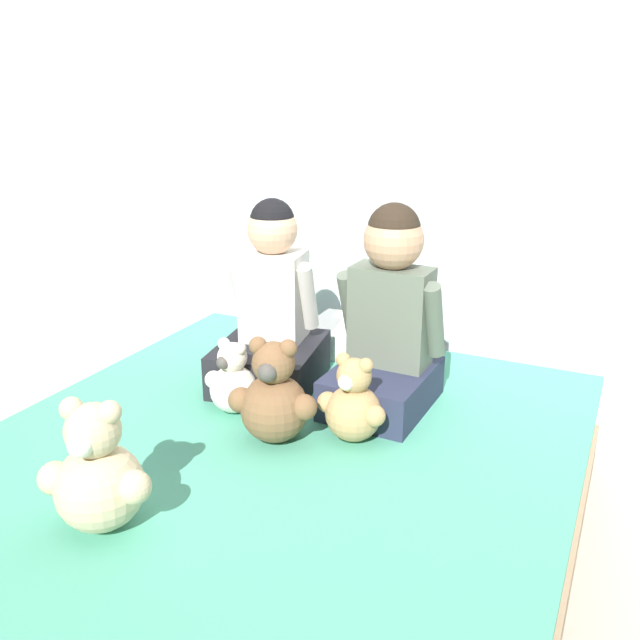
# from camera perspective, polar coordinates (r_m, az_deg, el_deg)

# --- Properties ---
(ground_plane) EXTENTS (14.00, 14.00, 0.00)m
(ground_plane) POSITION_cam_1_polar(r_m,az_deg,el_deg) (2.14, -4.47, -19.36)
(ground_plane) COLOR #B2A899
(wall_behind_bed) EXTENTS (8.00, 0.06, 2.50)m
(wall_behind_bed) POSITION_cam_1_polar(r_m,az_deg,el_deg) (2.70, 7.26, 17.32)
(wall_behind_bed) COLOR silver
(wall_behind_bed) RESTS_ON ground_plane
(bed) EXTENTS (1.66, 1.97, 0.36)m
(bed) POSITION_cam_1_polar(r_m,az_deg,el_deg) (2.03, -4.61, -15.46)
(bed) COLOR #997F60
(bed) RESTS_ON ground_plane
(child_on_left) EXTENTS (0.39, 0.43, 0.63)m
(child_on_left) POSITION_cam_1_polar(r_m,az_deg,el_deg) (2.29, -4.09, 0.42)
(child_on_left) COLOR black
(child_on_left) RESTS_ON bed
(child_on_right) EXTENTS (0.34, 0.39, 0.65)m
(child_on_right) POSITION_cam_1_polar(r_m,az_deg,el_deg) (2.12, 5.75, -0.19)
(child_on_right) COLOR #282D47
(child_on_right) RESTS_ON bed
(teddy_bear_held_by_left_child) EXTENTS (0.20, 0.15, 0.24)m
(teddy_bear_held_by_left_child) POSITION_cam_1_polar(r_m,az_deg,el_deg) (2.13, -7.34, -5.20)
(teddy_bear_held_by_left_child) COLOR silver
(teddy_bear_held_by_left_child) RESTS_ON bed
(teddy_bear_held_by_right_child) EXTENTS (0.22, 0.16, 0.26)m
(teddy_bear_held_by_right_child) POSITION_cam_1_polar(r_m,az_deg,el_deg) (1.95, 2.82, -7.15)
(teddy_bear_held_by_right_child) COLOR tan
(teddy_bear_held_by_right_child) RESTS_ON bed
(teddy_bear_between_children) EXTENTS (0.26, 0.20, 0.31)m
(teddy_bear_between_children) POSITION_cam_1_polar(r_m,az_deg,el_deg) (1.94, -3.90, -6.60)
(teddy_bear_between_children) COLOR brown
(teddy_bear_between_children) RESTS_ON bed
(teddy_bear_at_foot_of_bed) EXTENTS (0.27, 0.20, 0.33)m
(teddy_bear_at_foot_of_bed) POSITION_cam_1_polar(r_m,az_deg,el_deg) (1.66, -18.21, -12.30)
(teddy_bear_at_foot_of_bed) COLOR #D1B78E
(teddy_bear_at_foot_of_bed) RESTS_ON bed
(pillow_at_headboard) EXTENTS (0.48, 0.27, 0.11)m
(pillow_at_headboard) POSITION_cam_1_polar(r_m,az_deg,el_deg) (2.59, 4.37, -1.72)
(pillow_at_headboard) COLOR white
(pillow_at_headboard) RESTS_ON bed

